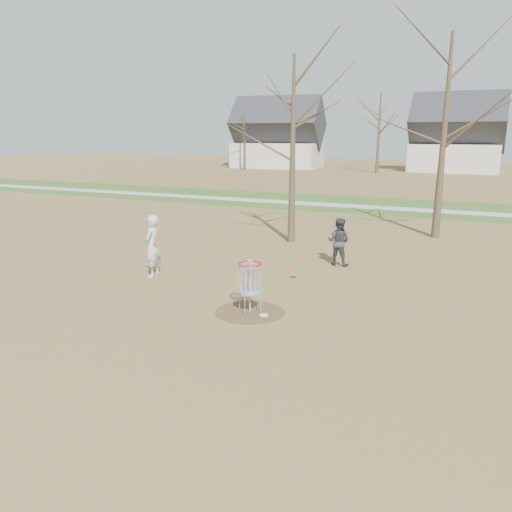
{
  "coord_description": "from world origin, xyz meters",
  "views": [
    {
      "loc": [
        5.11,
        -11.01,
        4.49
      ],
      "look_at": [
        -0.5,
        1.5,
        1.1
      ],
      "focal_mm": 35.0,
      "sensor_mm": 36.0,
      "label": 1
    }
  ],
  "objects": [
    {
      "name": "footpath",
      "position": [
        0.0,
        20.0,
        0.01
      ],
      "size": [
        160.0,
        1.5,
        0.01
      ],
      "primitive_type": "cube",
      "color": "#9E9E99",
      "rests_on": "green_band"
    },
    {
      "name": "disc_golf_basket",
      "position": [
        0.0,
        0.0,
        0.91
      ],
      "size": [
        0.64,
        0.64,
        1.35
      ],
      "color": "#9EA3AD",
      "rests_on": "ground"
    },
    {
      "name": "green_band",
      "position": [
        0.0,
        21.0,
        0.01
      ],
      "size": [
        160.0,
        8.0,
        0.01
      ],
      "primitive_type": "cube",
      "color": "#2D5119",
      "rests_on": "ground"
    },
    {
      "name": "houses_row",
      "position": [
        4.32,
        52.56,
        3.52
      ],
      "size": [
        56.51,
        10.01,
        7.26
      ],
      "color": "silver",
      "rests_on": "ground"
    },
    {
      "name": "player_standing",
      "position": [
        -4.24,
        1.75,
        0.99
      ],
      "size": [
        0.61,
        0.8,
        1.98
      ],
      "primitive_type": "imported",
      "rotation": [
        0.0,
        0.0,
        -1.37
      ],
      "color": "silver",
      "rests_on": "ground"
    },
    {
      "name": "ground",
      "position": [
        0.0,
        0.0,
        0.0
      ],
      "size": [
        160.0,
        160.0,
        0.0
      ],
      "primitive_type": "plane",
      "color": "brown",
      "rests_on": "ground"
    },
    {
      "name": "bare_trees",
      "position": [
        1.78,
        35.79,
        5.35
      ],
      "size": [
        52.62,
        44.98,
        9.0
      ],
      "color": "#382B1E",
      "rests_on": "ground"
    },
    {
      "name": "discs_in_play",
      "position": [
        -1.66,
        2.23,
        1.0
      ],
      "size": [
        4.57,
        1.44,
        0.53
      ],
      "color": "#DC460B",
      "rests_on": "ground"
    },
    {
      "name": "dirt_circle",
      "position": [
        0.0,
        0.0,
        0.01
      ],
      "size": [
        1.8,
        1.8,
        0.01
      ],
      "primitive_type": "cylinder",
      "color": "#47331E",
      "rests_on": "ground"
    },
    {
      "name": "player_throwing",
      "position": [
        0.82,
        5.55,
        0.83
      ],
      "size": [
        0.84,
        0.67,
        1.66
      ],
      "primitive_type": "imported",
      "rotation": [
        0.0,
        0.0,
        3.09
      ],
      "color": "#343338",
      "rests_on": "ground"
    },
    {
      "name": "disc_grounded",
      "position": [
        0.44,
        -0.12,
        0.02
      ],
      "size": [
        0.22,
        0.22,
        0.02
      ],
      "primitive_type": "cylinder",
      "color": "silver",
      "rests_on": "dirt_circle"
    }
  ]
}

